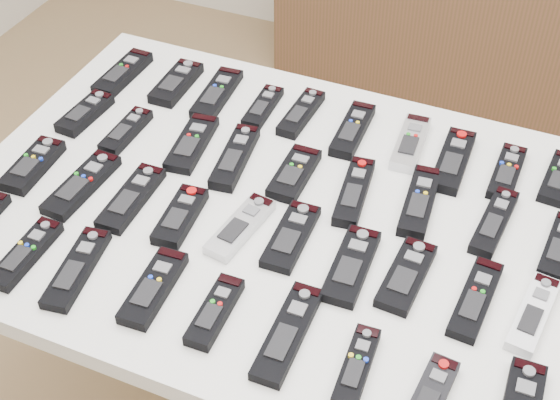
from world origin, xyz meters
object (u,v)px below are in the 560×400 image
at_px(remote_10, 85,113).
at_px(remote_19, 33,165).
at_px(remote_3, 263,107).
at_px(remote_20, 82,184).
at_px(remote_12, 192,143).
at_px(remote_17, 494,222).
at_px(remote_32, 154,288).
at_px(remote_28, 533,314).
at_px(remote_36, 430,397).
at_px(remote_11, 126,131).
at_px(remote_18, 558,246).
at_px(remote_4, 301,113).
at_px(remote_5, 353,130).
at_px(remote_30, 26,254).
at_px(remote_35, 357,367).
at_px(remote_31, 77,268).
at_px(remote_13, 235,157).
at_px(remote_34, 288,333).
at_px(table, 280,229).
at_px(remote_24, 291,236).
at_px(remote_16, 420,201).
at_px(remote_2, 217,94).
at_px(remote_15, 354,192).
at_px(remote_25, 351,265).
at_px(remote_6, 410,143).
at_px(remote_8, 507,172).
at_px(remote_21, 131,198).
at_px(remote_26, 406,275).
at_px(sideboard, 490,7).
at_px(remote_7, 453,161).
at_px(remote_14, 294,174).
at_px(remote_22, 180,216).
at_px(remote_23, 240,227).
at_px(remote_1, 176,83).
at_px(remote_27, 476,299).

height_order(remote_10, remote_19, same).
distance_m(remote_3, remote_20, 0.44).
xyz_separation_m(remote_12, remote_20, (-0.14, -0.20, 0.00)).
height_order(remote_17, remote_32, remote_32).
xyz_separation_m(remote_28, remote_36, (-0.12, -0.22, 0.00)).
relative_size(remote_11, remote_18, 0.91).
relative_size(remote_4, remote_32, 0.98).
relative_size(remote_5, remote_30, 1.06).
xyz_separation_m(remote_3, remote_35, (0.42, -0.58, 0.00)).
bearing_deg(remote_31, remote_13, 63.54).
bearing_deg(remote_34, table, 114.23).
height_order(remote_13, remote_20, remote_13).
height_order(remote_11, remote_24, remote_11).
bearing_deg(remote_16, remote_2, 156.90).
bearing_deg(remote_5, remote_15, -72.00).
relative_size(remote_11, remote_25, 0.84).
bearing_deg(remote_17, remote_13, -172.81).
bearing_deg(remote_16, table, -160.83).
bearing_deg(remote_24, remote_6, 68.16).
bearing_deg(remote_25, remote_4, 120.65).
xyz_separation_m(remote_8, remote_35, (-0.13, -0.56, 0.00)).
bearing_deg(remote_21, remote_26, 0.06).
bearing_deg(remote_21, remote_13, 53.35).
bearing_deg(sideboard, remote_15, -87.75).
bearing_deg(remote_21, remote_11, 122.54).
bearing_deg(remote_7, remote_21, -148.59).
height_order(remote_13, remote_17, remote_13).
distance_m(remote_6, remote_24, 0.37).
xyz_separation_m(remote_2, remote_13, (0.14, -0.19, 0.00)).
bearing_deg(remote_8, remote_14, -155.40).
relative_size(remote_19, remote_22, 1.04).
height_order(remote_6, remote_23, remote_6).
relative_size(remote_7, remote_35, 1.26).
distance_m(remote_1, remote_3, 0.22).
xyz_separation_m(remote_3, remote_31, (-0.11, -0.57, 0.00)).
xyz_separation_m(remote_26, remote_35, (-0.02, -0.22, 0.00)).
bearing_deg(remote_1, remote_15, -22.32).
xyz_separation_m(remote_2, remote_22, (0.12, -0.39, 0.00)).
height_order(remote_18, remote_23, remote_23).
bearing_deg(remote_20, sideboard, 76.51).
height_order(remote_2, remote_7, remote_7).
distance_m(remote_6, remote_36, 0.62).
xyz_separation_m(remote_5, remote_31, (-0.32, -0.57, -0.00)).
height_order(remote_1, remote_22, same).
distance_m(remote_3, remote_31, 0.58).
relative_size(remote_10, remote_25, 0.82).
distance_m(remote_6, remote_18, 0.38).
height_order(remote_17, remote_25, same).
xyz_separation_m(remote_5, remote_27, (0.35, -0.36, -0.00)).
height_order(remote_11, remote_31, remote_11).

